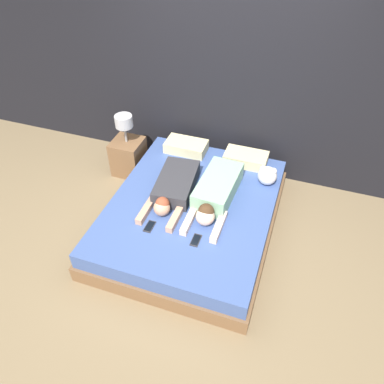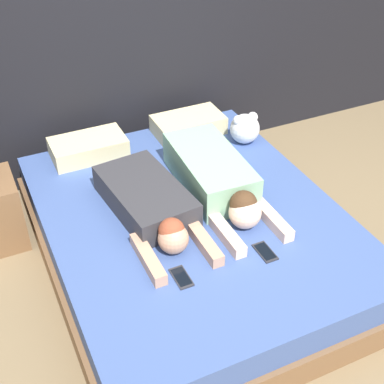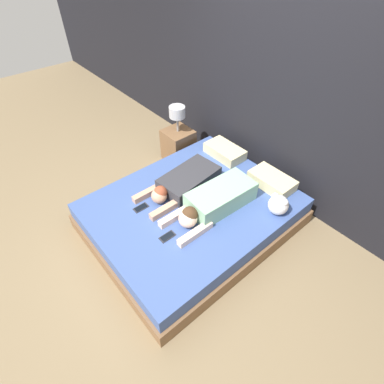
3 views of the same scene
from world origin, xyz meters
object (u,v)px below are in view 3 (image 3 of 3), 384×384
at_px(pillow_head_left, 225,151).
at_px(nightstand, 178,142).
at_px(cell_phone_left, 141,208).
at_px(bed, 192,214).
at_px(pillow_head_right, 272,181).
at_px(person_left, 183,183).
at_px(person_right, 214,201).
at_px(plush_toy, 278,204).
at_px(cell_phone_right, 167,237).

bearing_deg(pillow_head_left, nightstand, -165.07).
bearing_deg(cell_phone_left, pillow_head_left, 94.08).
bearing_deg(bed, pillow_head_right, 66.54).
relative_size(person_left, person_right, 0.95).
bearing_deg(person_right, cell_phone_left, -130.48).
xyz_separation_m(person_right, plush_toy, (0.47, 0.47, 0.01)).
bearing_deg(bed, person_right, 28.02).
height_order(person_left, person_right, person_right).
xyz_separation_m(person_right, cell_phone_left, (-0.51, -0.60, -0.10)).
bearing_deg(cell_phone_right, nightstand, 138.18).
bearing_deg(plush_toy, nightstand, 176.77).
bearing_deg(person_left, cell_phone_left, -95.07).
relative_size(person_left, plush_toy, 4.54).
relative_size(pillow_head_left, person_right, 0.47).
height_order(pillow_head_left, plush_toy, plush_toy).
height_order(pillow_head_left, nightstand, nightstand).
relative_size(bed, nightstand, 2.60).
bearing_deg(person_left, nightstand, 144.79).
height_order(pillow_head_right, plush_toy, plush_toy).
xyz_separation_m(cell_phone_right, plush_toy, (0.48, 1.08, 0.11)).
height_order(pillow_head_right, cell_phone_left, pillow_head_right).
bearing_deg(cell_phone_right, cell_phone_left, 177.75).
bearing_deg(person_right, cell_phone_right, -91.11).
xyz_separation_m(pillow_head_right, nightstand, (-1.49, -0.19, -0.15)).
height_order(person_right, nightstand, nightstand).
relative_size(pillow_head_right, person_left, 0.50).
distance_m(cell_phone_right, plush_toy, 1.19).
relative_size(pillow_head_right, cell_phone_right, 3.19).
xyz_separation_m(pillow_head_left, person_right, (0.61, -0.76, 0.04)).
height_order(pillow_head_left, person_right, person_right).
relative_size(plush_toy, nightstand, 0.27).
bearing_deg(cell_phone_right, bed, 113.10).
height_order(person_right, cell_phone_right, person_right).
bearing_deg(person_right, bed, -151.98).
bearing_deg(bed, cell_phone_left, -120.87).
bearing_deg(pillow_head_left, person_right, -51.49).
distance_m(person_left, plush_toy, 1.06).
bearing_deg(plush_toy, person_right, -135.17).
bearing_deg(pillow_head_left, cell_phone_left, -85.92).
height_order(person_right, cell_phone_left, person_right).
height_order(bed, cell_phone_left, cell_phone_left).
bearing_deg(cell_phone_right, plush_toy, 66.05).
xyz_separation_m(cell_phone_left, cell_phone_right, (0.50, -0.02, 0.00)).
bearing_deg(pillow_head_right, person_left, -127.35).
bearing_deg(plush_toy, person_left, -150.99).
bearing_deg(cell_phone_right, person_left, 128.37).
relative_size(bed, person_left, 2.14).
bearing_deg(pillow_head_right, bed, -113.46).
bearing_deg(pillow_head_left, person_left, -79.83).
bearing_deg(nightstand, plush_toy, -3.23).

